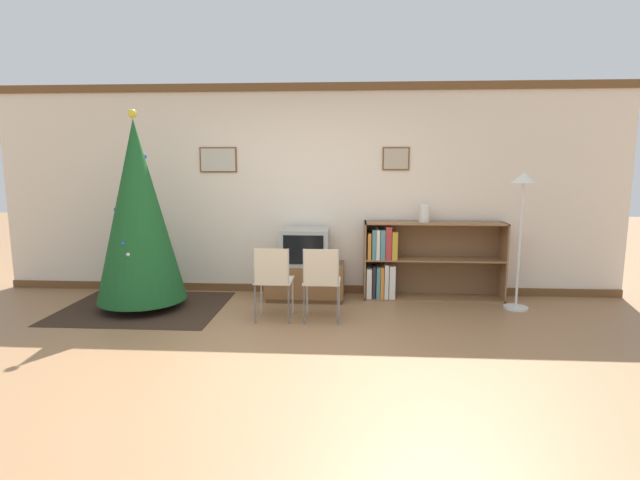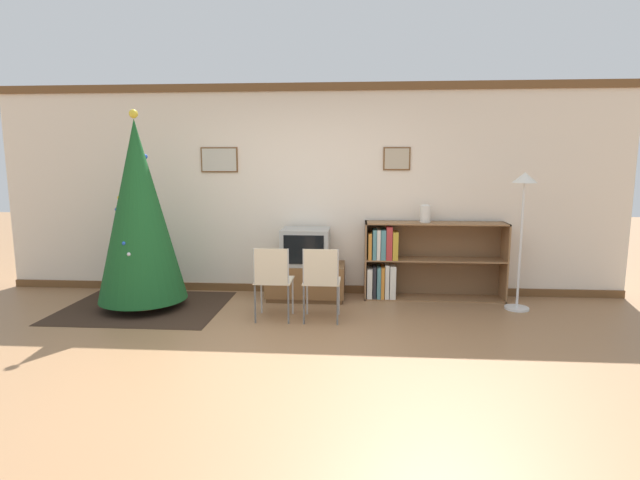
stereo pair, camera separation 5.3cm
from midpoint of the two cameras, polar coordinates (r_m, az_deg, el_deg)
name	(u,v)px [view 2 (the right image)]	position (r m, az deg, el deg)	size (l,w,h in m)	color
ground_plane	(282,358)	(4.56, -4.07, -13.30)	(24.00, 24.00, 0.00)	#936B47
wall_back	(307,190)	(6.53, -1.28, 5.69)	(8.14, 0.11, 2.70)	silver
area_rug	(144,307)	(6.36, -19.20, -7.26)	(1.87, 1.52, 0.01)	#332319
christmas_tree	(139,212)	(6.14, -19.75, 3.07)	(1.02, 1.02, 2.30)	maroon
tv_console	(306,281)	(6.35, -1.39, -4.71)	(0.98, 0.55, 0.44)	brown
television	(306,246)	(6.26, -1.40, -0.74)	(0.60, 0.49, 0.45)	#9E9E99
folding_chair_left	(273,279)	(5.43, -5.14, -4.41)	(0.40, 0.40, 0.82)	beige
folding_chair_right	(321,279)	(5.37, 0.43, -4.53)	(0.40, 0.40, 0.82)	beige
bookshelf	(409,261)	(6.41, 10.38, -2.39)	(1.75, 0.36, 0.97)	olive
vase	(425,213)	(6.36, 12.19, 3.01)	(0.13, 0.13, 0.22)	silver
standing_lamp	(523,205)	(6.17, 22.43, 3.72)	(0.28, 0.28, 1.61)	silver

